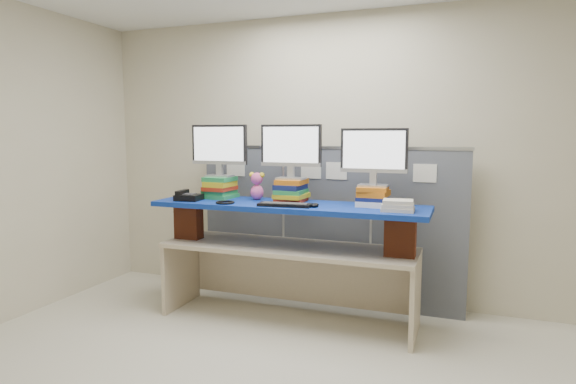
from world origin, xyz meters
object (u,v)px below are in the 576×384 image
at_px(blue_board, 288,206).
at_px(monitor_center, 291,148).
at_px(keyboard, 285,205).
at_px(monitor_left, 219,147).
at_px(monitor_right, 374,154).
at_px(desk, 288,261).
at_px(desk_phone, 188,197).

distance_m(blue_board, monitor_center, 0.51).
bearing_deg(keyboard, monitor_left, 154.28).
bearing_deg(monitor_center, monitor_right, 0.00).
xyz_separation_m(blue_board, keyboard, (0.03, -0.16, 0.04)).
relative_size(blue_board, keyboard, 5.25).
bearing_deg(monitor_left, monitor_right, 0.00).
height_order(desk, keyboard, keyboard).
xyz_separation_m(desk, monitor_left, (-0.72, 0.12, 0.98)).
bearing_deg(monitor_left, desk, -9.32).
bearing_deg(monitor_left, blue_board, -9.32).
distance_m(desk, blue_board, 0.48).
bearing_deg(monitor_left, desk_phone, -128.68).
xyz_separation_m(monitor_left, monitor_center, (0.71, 0.00, -0.00)).
distance_m(keyboard, desk_phone, 0.95).
xyz_separation_m(blue_board, monitor_left, (-0.72, 0.12, 0.50)).
bearing_deg(desk_phone, monitor_center, 9.16).
relative_size(desk, blue_board, 0.93).
relative_size(desk, monitor_left, 4.03).
bearing_deg(monitor_right, desk_phone, -171.48).
bearing_deg(desk_phone, monitor_right, 2.53).
relative_size(blue_board, monitor_right, 4.33).
bearing_deg(blue_board, keyboard, -79.07).
distance_m(monitor_right, desk_phone, 1.70).
bearing_deg(keyboard, blue_board, 95.65).
bearing_deg(keyboard, desk, 95.65).
xyz_separation_m(monitor_right, desk_phone, (-1.63, -0.25, -0.40)).
height_order(blue_board, monitor_center, monitor_center).
xyz_separation_m(blue_board, monitor_right, (0.71, 0.12, 0.46)).
relative_size(monitor_left, monitor_right, 1.00).
distance_m(blue_board, monitor_left, 0.88).
height_order(monitor_center, desk_phone, monitor_center).
bearing_deg(keyboard, monitor_right, 17.18).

